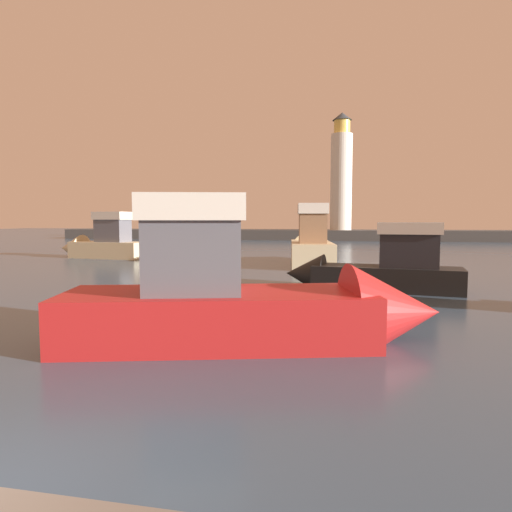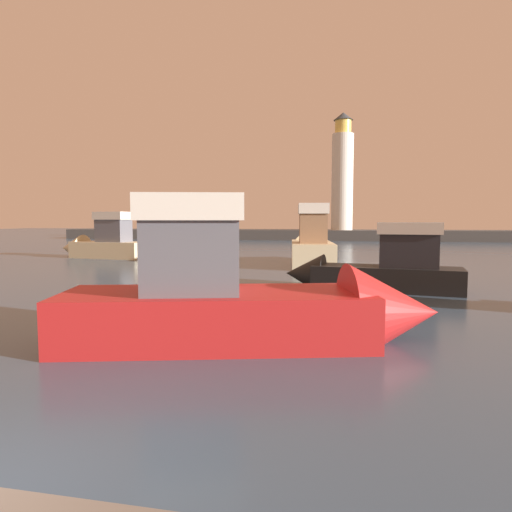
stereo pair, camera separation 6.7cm
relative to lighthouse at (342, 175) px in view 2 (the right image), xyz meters
name	(u,v)px [view 2 (the right image)]	position (x,y,z in m)	size (l,w,h in m)	color
ground_plane	(293,257)	(-3.40, -30.18, -9.12)	(220.00, 220.00, 0.00)	#384C60
breakwater	(317,235)	(-3.40, 0.00, -8.40)	(75.84, 6.07, 1.43)	#423F3D
lighthouse	(342,175)	(0.00, 0.00, 0.00)	(2.96, 2.96, 16.23)	silver
motorboat_0	(100,244)	(-17.34, -33.60, -8.06)	(7.36, 3.01, 3.76)	beige
motorboat_2	(311,247)	(-1.68, -34.91, -8.03)	(3.43, 9.05, 4.13)	beige
motorboat_3	(371,269)	(1.48, -45.28, -8.28)	(7.11, 2.70, 3.01)	black
motorboat_4	(264,301)	(-1.32, -53.69, -8.17)	(8.81, 4.37, 3.81)	#B21E1E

